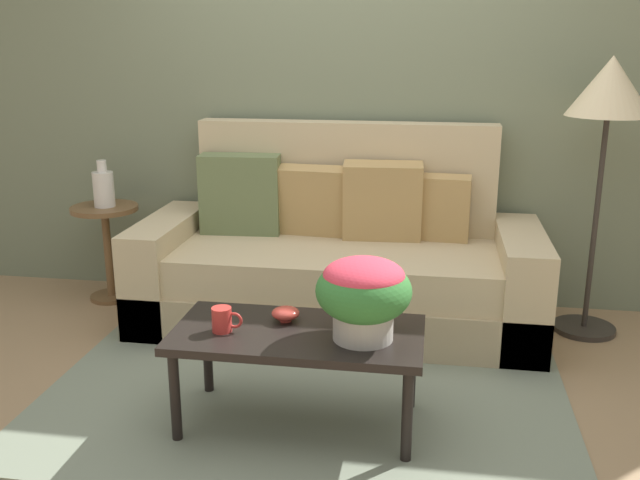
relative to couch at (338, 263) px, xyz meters
The scene contains 11 objects.
ground_plane 0.94m from the couch, 91.63° to the right, with size 14.00×14.00×0.00m, color #997A56.
wall_back 1.08m from the couch, 92.97° to the left, with size 6.40×0.12×2.64m, color slate.
area_rug 1.00m from the couch, 91.51° to the right, with size 2.41×1.65×0.01m, color gray.
couch is the anchor object (origin of this frame).
coffee_table 1.19m from the couch, 90.26° to the right, with size 1.04×0.53×0.43m.
side_table 1.48m from the couch, behind, with size 0.41×0.41×0.60m.
floor_lamp 1.69m from the couch, ahead, with size 0.44×0.44×1.52m.
potted_plant 1.29m from the couch, 77.58° to the right, with size 0.38×0.38×0.34m.
coffee_mug 1.29m from the couch, 103.96° to the right, with size 0.13×0.08×0.10m.
snack_bowl 1.10m from the couch, 93.97° to the right, with size 0.12×0.12×0.06m.
table_vase 1.51m from the couch, behind, with size 0.13×0.13×0.29m.
Camera 1 is at (0.54, -2.97, 1.60)m, focal length 39.61 mm.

